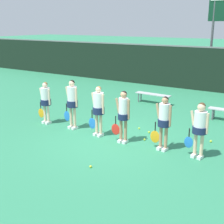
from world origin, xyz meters
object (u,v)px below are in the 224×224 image
object	(u,v)px
tennis_ball_1	(149,132)
tennis_ball_0	(139,128)
player_0	(46,99)
player_5	(200,125)
player_3	(123,113)
tennis_ball_5	(145,140)
player_2	(98,107)
tennis_ball_3	(211,141)
tennis_ball_2	(91,167)
tennis_ball_4	(72,125)
player_4	(164,119)
bench_far	(153,95)
player_1	(72,100)

from	to	relation	value
tennis_ball_1	tennis_ball_0	bearing A→B (deg)	159.92
player_0	player_5	bearing A→B (deg)	3.75
player_3	tennis_ball_5	bearing A→B (deg)	43.73
player_2	tennis_ball_3	size ratio (longest dim) A/B	24.08
player_0	tennis_ball_2	bearing A→B (deg)	-26.97
player_3	tennis_ball_4	distance (m)	2.73
tennis_ball_2	tennis_ball_4	world-z (taller)	tennis_ball_2
player_4	tennis_ball_4	xyz separation A→B (m)	(-3.86, 0.29, -0.95)
bench_far	player_3	distance (m)	5.34
tennis_ball_5	player_5	bearing A→B (deg)	-11.27
player_0	tennis_ball_1	xyz separation A→B (m)	(3.83, 1.13, -0.92)
player_5	tennis_ball_0	bearing A→B (deg)	161.19
player_1	tennis_ball_1	bearing A→B (deg)	27.44
tennis_ball_1	bench_far	bearing A→B (deg)	113.79
player_4	tennis_ball_1	size ratio (longest dim) A/B	23.40
tennis_ball_0	player_0	bearing A→B (deg)	-158.56
player_4	tennis_ball_5	xyz separation A→B (m)	(-0.82, 0.40, -0.95)
tennis_ball_1	player_4	bearing A→B (deg)	-48.16
bench_far	player_2	world-z (taller)	player_2
player_0	player_1	xyz separation A→B (m)	(1.25, 0.07, 0.12)
player_1	player_5	bearing A→B (deg)	4.46
player_0	player_2	xyz separation A→B (m)	(2.48, -0.04, 0.07)
tennis_ball_1	tennis_ball_2	world-z (taller)	tennis_ball_1
player_4	player_1	bearing A→B (deg)	-174.76
tennis_ball_0	tennis_ball_4	size ratio (longest dim) A/B	1.00
player_4	tennis_ball_3	distance (m)	2.02
player_0	player_1	world-z (taller)	player_1
tennis_ball_1	tennis_ball_3	xyz separation A→B (m)	(2.09, 0.28, 0.00)
player_1	player_3	xyz separation A→B (m)	(2.25, -0.19, -0.07)
bench_far	player_0	xyz separation A→B (m)	(-2.13, -5.00, 0.54)
player_5	tennis_ball_1	xyz separation A→B (m)	(-2.09, 1.11, -0.95)
tennis_ball_1	tennis_ball_5	xyz separation A→B (m)	(0.20, -0.73, -0.00)
player_1	player_0	bearing A→B (deg)	-171.91
tennis_ball_4	tennis_ball_5	bearing A→B (deg)	2.08
tennis_ball_2	player_4	bearing A→B (deg)	62.90
tennis_ball_2	player_2	bearing A→B (deg)	120.04
player_4	player_0	bearing A→B (deg)	-173.68
player_0	tennis_ball_0	bearing A→B (deg)	24.96
tennis_ball_0	tennis_ball_5	world-z (taller)	same
player_4	tennis_ball_2	distance (m)	2.64
player_3	tennis_ball_3	size ratio (longest dim) A/B	23.80
tennis_ball_2	tennis_ball_5	bearing A→B (deg)	83.32
player_2	tennis_ball_0	world-z (taller)	player_2
bench_far	tennis_ball_0	size ratio (longest dim) A/B	27.21
bench_far	player_1	size ratio (longest dim) A/B	0.98
player_1	player_5	size ratio (longest dim) A/B	1.10
player_0	player_2	world-z (taller)	player_2
player_3	tennis_ball_1	bearing A→B (deg)	74.08
player_2	tennis_ball_2	xyz separation A→B (m)	(1.25, -2.16, -0.99)
player_2	tennis_ball_4	size ratio (longest dim) A/B	26.56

